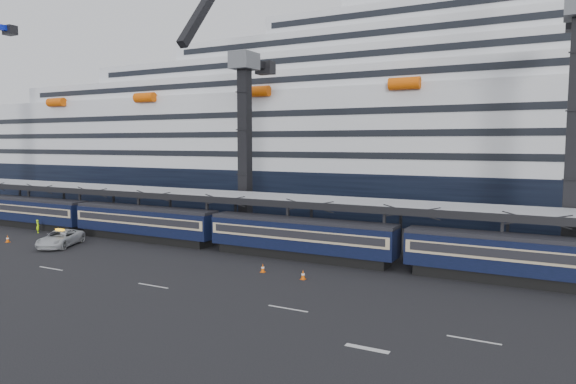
# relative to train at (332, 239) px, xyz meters

# --- Properties ---
(ground) EXTENTS (260.00, 260.00, 0.00)m
(ground) POSITION_rel_train_xyz_m (4.65, -10.00, -2.20)
(ground) COLOR black
(ground) RESTS_ON ground
(lane_markings) EXTENTS (111.00, 4.27, 0.02)m
(lane_markings) POSITION_rel_train_xyz_m (12.80, -15.23, -2.19)
(lane_markings) COLOR beige
(lane_markings) RESTS_ON ground
(train) EXTENTS (133.05, 3.00, 4.05)m
(train) POSITION_rel_train_xyz_m (0.00, 0.00, 0.00)
(train) COLOR black
(train) RESTS_ON ground
(canopy) EXTENTS (130.00, 6.25, 5.53)m
(canopy) POSITION_rel_train_xyz_m (4.65, 4.00, 3.05)
(canopy) COLOR #96989D
(canopy) RESTS_ON ground
(cruise_ship) EXTENTS (214.09, 28.84, 34.00)m
(cruise_ship) POSITION_rel_train_xyz_m (3.57, 35.99, 10.14)
(cruise_ship) COLOR black
(cruise_ship) RESTS_ON ground
(crane_dark_near) EXTENTS (4.50, 17.75, 35.08)m
(crane_dark_near) POSITION_rel_train_xyz_m (-15.35, 8.59, 9.73)
(crane_dark_near) COLOR #494C50
(crane_dark_near) RESTS_ON ground
(crane_dark_mid) EXTENTS (4.50, 18.24, 39.64)m
(crane_dark_mid) POSITION_rel_train_xyz_m (19.65, 7.59, 11.16)
(crane_dark_mid) COLOR #494C50
(crane_dark_mid) RESTS_ON ground
(pickup_truck) EXTENTS (5.23, 7.00, 1.77)m
(pickup_truck) POSITION_rel_train_xyz_m (-29.04, -6.89, -1.32)
(pickup_truck) COLOR #B1B5B9
(pickup_truck) RESTS_ON ground
(worker) EXTENTS (0.73, 0.65, 1.67)m
(worker) POSITION_rel_train_xyz_m (-38.69, -2.50, -1.36)
(worker) COLOR #BEFF0D
(worker) RESTS_ON ground
(traffic_cone_a) EXTENTS (0.34, 0.34, 0.68)m
(traffic_cone_a) POSITION_rel_train_xyz_m (-29.15, -4.02, -1.86)
(traffic_cone_a) COLOR #DD5306
(traffic_cone_a) RESTS_ON ground
(traffic_cone_b) EXTENTS (0.43, 0.43, 0.85)m
(traffic_cone_b) POSITION_rel_train_xyz_m (-36.32, -8.10, -1.78)
(traffic_cone_b) COLOR #DD5306
(traffic_cone_b) RESTS_ON ground
(traffic_cone_c) EXTENTS (0.39, 0.39, 0.79)m
(traffic_cone_c) POSITION_rel_train_xyz_m (-3.87, -6.30, -1.81)
(traffic_cone_c) COLOR #DD5306
(traffic_cone_c) RESTS_ON ground
(traffic_cone_d) EXTENTS (0.41, 0.41, 0.82)m
(traffic_cone_d) POSITION_rel_train_xyz_m (0.26, -6.77, -1.80)
(traffic_cone_d) COLOR #DD5306
(traffic_cone_d) RESTS_ON ground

